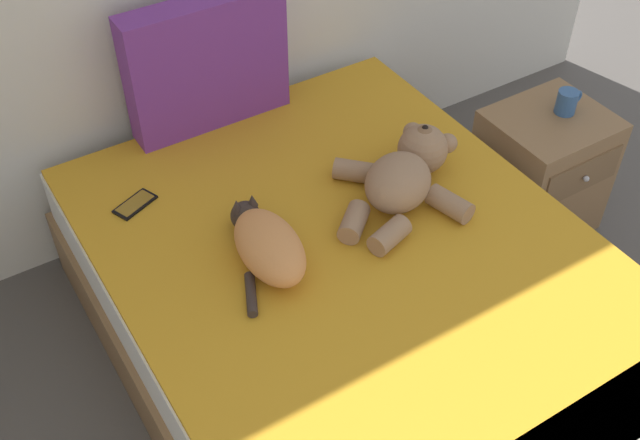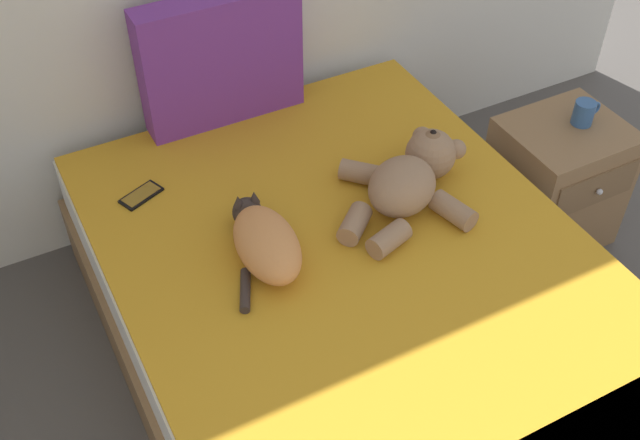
% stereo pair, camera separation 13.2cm
% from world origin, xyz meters
% --- Properties ---
extents(bed, '(1.52, 2.09, 0.53)m').
position_xyz_m(bed, '(1.64, 2.93, 0.26)').
color(bed, olive).
rests_on(bed, ground_plane).
extents(patterned_cushion, '(0.61, 0.13, 0.50)m').
position_xyz_m(patterned_cushion, '(1.58, 3.89, 0.78)').
color(patterned_cushion, '#72338C').
rests_on(patterned_cushion, bed).
extents(cat, '(0.27, 0.42, 0.15)m').
position_xyz_m(cat, '(1.39, 3.12, 0.60)').
color(cat, '#D18447').
rests_on(cat, bed).
extents(teddy_bear, '(0.58, 0.48, 0.19)m').
position_xyz_m(teddy_bear, '(1.95, 3.16, 0.61)').
color(teddy_bear, '#937051').
rests_on(teddy_bear, bed).
extents(cell_phone, '(0.16, 0.12, 0.01)m').
position_xyz_m(cell_phone, '(1.13, 3.59, 0.53)').
color(cell_phone, black).
rests_on(cell_phone, bed).
extents(nightstand, '(0.45, 0.43, 0.54)m').
position_xyz_m(nightstand, '(2.69, 3.19, 0.27)').
color(nightstand, olive).
rests_on(nightstand, ground_plane).
extents(mug, '(0.12, 0.08, 0.09)m').
position_xyz_m(mug, '(2.76, 3.20, 0.59)').
color(mug, '#33598C').
rests_on(mug, nightstand).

